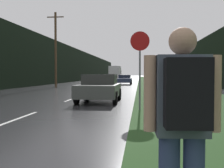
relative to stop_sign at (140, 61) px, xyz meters
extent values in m
cube|color=#26471E|center=(2.73, 29.77, -1.91)|extent=(6.00, 240.00, 0.02)
cube|color=silver|center=(-3.83, -2.44, -1.92)|extent=(0.12, 3.00, 0.01)
cube|color=silver|center=(-3.83, 4.56, -1.92)|extent=(0.12, 3.00, 0.01)
cube|color=silver|center=(-3.83, 11.56, -1.92)|extent=(0.12, 3.00, 0.01)
cube|color=black|center=(-13.39, 39.77, 1.31)|extent=(2.00, 140.00, 6.46)
cube|color=black|center=(8.73, 39.77, 1.00)|extent=(2.00, 140.00, 5.85)
cylinder|color=#4C3823|center=(-8.94, 18.27, 2.07)|extent=(0.24, 0.24, 7.99)
cube|color=#4C3823|center=(-8.94, 18.27, 5.57)|extent=(1.80, 0.10, 0.10)
cylinder|color=slate|center=(0.00, 0.00, -0.76)|extent=(0.07, 0.07, 2.32)
cylinder|color=#B71414|center=(0.00, 0.00, 0.77)|extent=(0.75, 0.02, 0.75)
cube|color=#4C5666|center=(0.34, -8.66, -0.69)|extent=(0.43, 0.25, 0.65)
sphere|color=tan|center=(0.34, -8.66, -0.25)|extent=(0.22, 0.22, 0.22)
cylinder|color=tan|center=(0.08, -8.67, -0.67)|extent=(0.10, 0.10, 0.62)
cylinder|color=tan|center=(0.60, -8.65, -0.67)|extent=(0.10, 0.10, 0.62)
cube|color=black|center=(0.35, -8.87, -0.66)|extent=(0.34, 0.19, 0.52)
cube|color=#4C514C|center=(-2.05, 3.24, -1.33)|extent=(1.93, 4.08, 0.62)
cube|color=#2D302D|center=(-2.05, 3.44, -0.77)|extent=(1.64, 1.83, 0.50)
cylinder|color=black|center=(-1.14, 1.98, -1.61)|extent=(0.20, 0.62, 0.62)
cylinder|color=black|center=(-2.97, 1.98, -1.61)|extent=(0.20, 0.62, 0.62)
cylinder|color=black|center=(-1.14, 4.50, -1.61)|extent=(0.20, 0.62, 0.62)
cylinder|color=black|center=(-2.97, 4.50, -1.61)|extent=(0.20, 0.62, 0.62)
cube|color=#2D3856|center=(-2.05, 27.17, -1.32)|extent=(1.82, 4.80, 0.58)
cube|color=#1B2134|center=(-2.05, 27.41, -0.81)|extent=(1.55, 2.16, 0.43)
cylinder|color=black|center=(-1.19, 25.69, -1.57)|extent=(0.20, 0.70, 0.70)
cylinder|color=black|center=(-2.92, 25.69, -1.57)|extent=(0.20, 0.70, 0.70)
cylinder|color=black|center=(-1.19, 28.66, -1.57)|extent=(0.20, 0.70, 0.70)
cylinder|color=black|center=(-2.92, 28.66, -1.57)|extent=(0.20, 0.70, 0.70)
cube|color=#4C514C|center=(-5.61, 41.85, -1.30)|extent=(1.79, 4.26, 0.66)
cube|color=#2D302D|center=(-5.61, 41.63, -0.73)|extent=(1.52, 1.92, 0.49)
cylinder|color=black|center=(-6.46, 43.17, -1.60)|extent=(0.20, 0.65, 0.65)
cylinder|color=black|center=(-4.76, 43.17, -1.60)|extent=(0.20, 0.65, 0.65)
cylinder|color=black|center=(-6.46, 40.53, -1.60)|extent=(0.20, 0.65, 0.65)
cylinder|color=black|center=(-4.76, 40.53, -1.60)|extent=(0.20, 0.65, 0.65)
cube|color=gray|center=(-5.61, 56.93, -0.45)|extent=(2.21, 2.43, 2.12)
cube|color=silver|center=(-5.61, 52.60, -0.10)|extent=(2.32, 6.22, 2.83)
cylinder|color=black|center=(-6.72, 56.69, -1.47)|extent=(0.28, 0.90, 0.90)
cylinder|color=black|center=(-4.51, 56.69, -1.47)|extent=(0.28, 0.90, 0.90)
cylinder|color=black|center=(-6.72, 51.05, -1.47)|extent=(0.28, 0.90, 0.90)
cylinder|color=black|center=(-4.51, 51.05, -1.47)|extent=(0.28, 0.90, 0.90)
camera|label=1|loc=(0.00, -10.97, -0.51)|focal=45.00mm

